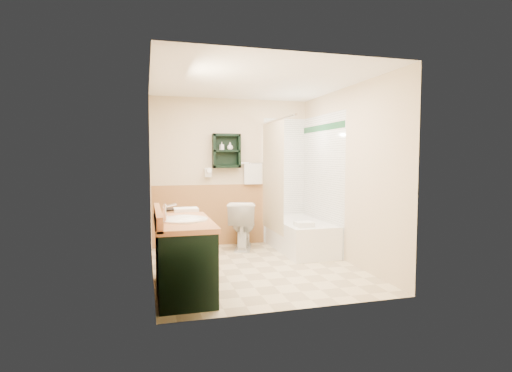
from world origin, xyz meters
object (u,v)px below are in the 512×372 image
object	(u,v)px
vanity	(183,257)
vanity_book	(163,201)
soap_bottle_b	(230,147)
wall_shelf	(226,151)
toilet	(242,225)
soap_bottle_a	(222,148)
bathtub	(299,235)
hair_dryer	(208,173)

from	to	relation	value
vanity	vanity_book	bearing A→B (deg)	101.09
soap_bottle_b	wall_shelf	bearing A→B (deg)	174.95
vanity	soap_bottle_b	bearing A→B (deg)	66.03
toilet	vanity_book	bearing A→B (deg)	56.84
wall_shelf	soap_bottle_a	size ratio (longest dim) A/B	4.34
bathtub	hair_dryer	bearing A→B (deg)	153.84
bathtub	vanity_book	distance (m)	2.29
hair_dryer	soap_bottle_b	world-z (taller)	soap_bottle_b
vanity_book	soap_bottle_b	size ratio (longest dim) A/B	1.94
vanity	toilet	bearing A→B (deg)	59.90
hair_dryer	soap_bottle_a	distance (m)	0.45
toilet	soap_bottle_b	bearing A→B (deg)	-43.05
wall_shelf	toilet	world-z (taller)	wall_shelf
bathtub	vanity_book	xyz separation A→B (m)	(-2.08, -0.68, 0.67)
soap_bottle_b	toilet	bearing A→B (deg)	-60.16
hair_dryer	soap_bottle_b	xyz separation A→B (m)	(0.36, -0.03, 0.41)
wall_shelf	hair_dryer	bearing A→B (deg)	175.24
bathtub	toilet	size ratio (longest dim) A/B	1.97
wall_shelf	vanity	size ratio (longest dim) A/B	0.45
wall_shelf	soap_bottle_b	size ratio (longest dim) A/B	4.55
soap_bottle_a	hair_dryer	bearing A→B (deg)	172.30
soap_bottle_b	soap_bottle_a	bearing A→B (deg)	180.00
vanity	toilet	xyz separation A→B (m)	(1.10, 1.89, -0.02)
wall_shelf	hair_dryer	world-z (taller)	wall_shelf
hair_dryer	wall_shelf	bearing A→B (deg)	-4.76
soap_bottle_a	vanity	bearing A→B (deg)	-110.89
hair_dryer	vanity_book	distance (m)	1.56
vanity_book	wall_shelf	bearing A→B (deg)	51.73
toilet	hair_dryer	bearing A→B (deg)	-12.18
vanity	hair_dryer	bearing A→B (deg)	74.67
toilet	vanity	bearing A→B (deg)	77.01
vanity	soap_bottle_a	xyz separation A→B (m)	(0.82, 2.14, 1.20)
wall_shelf	soap_bottle_b	distance (m)	0.08
soap_bottle_a	soap_bottle_b	distance (m)	0.14
vanity	soap_bottle_a	world-z (taller)	soap_bottle_a
hair_dryer	vanity_book	xyz separation A→B (m)	(-0.76, -1.33, -0.30)
bathtub	soap_bottle_a	bearing A→B (deg)	150.63
vanity	soap_bottle_a	bearing A→B (deg)	69.11
vanity	soap_bottle_b	xyz separation A→B (m)	(0.95, 2.14, 1.22)
bathtub	soap_bottle_b	distance (m)	1.80
vanity	soap_bottle_a	distance (m)	2.59
bathtub	soap_bottle_b	world-z (taller)	soap_bottle_b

